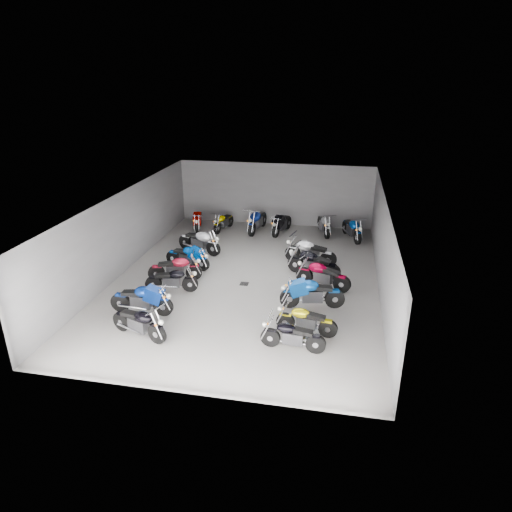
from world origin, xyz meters
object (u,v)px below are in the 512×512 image
object	(u,v)px
drain_grate	(244,284)
motorcycle_back_f	(352,229)
motorcycle_right_b	(306,320)
motorcycle_right_c	(311,293)
motorcycle_right_d	(322,275)
motorcycle_back_e	(324,224)
motorcycle_left_e	(188,257)
motorcycle_right_a	(292,336)
motorcycle_back_a	(198,220)
motorcycle_left_d	(176,268)
motorcycle_left_f	(200,241)
motorcycle_left_b	(142,299)
motorcycle_left_a	(139,322)
motorcycle_back_c	(257,221)
motorcycle_right_e	(313,263)
motorcycle_back_b	(223,222)
motorcycle_left_c	(172,280)
motorcycle_right_f	(310,252)
motorcycle_back_d	(282,223)

from	to	relation	value
drain_grate	motorcycle_back_f	distance (m)	7.13
motorcycle_right_b	motorcycle_right_c	distance (m)	1.70
motorcycle_right_d	motorcycle_back_e	xyz separation A→B (m)	(-0.28, 6.12, -0.01)
motorcycle_left_e	motorcycle_right_a	bearing A→B (deg)	58.89
motorcycle_back_a	motorcycle_back_f	size ratio (longest dim) A/B	1.00
motorcycle_left_d	motorcycle_left_f	distance (m)	2.94
motorcycle_left_b	motorcycle_left_d	distance (m)	2.71
motorcycle_left_a	motorcycle_right_c	bearing A→B (deg)	139.50
motorcycle_back_c	motorcycle_back_e	bearing A→B (deg)	-166.86
motorcycle_right_c	motorcycle_back_a	distance (m)	9.57
motorcycle_right_b	motorcycle_left_f	bearing A→B (deg)	49.12
motorcycle_back_a	motorcycle_right_e	bearing A→B (deg)	130.85
motorcycle_right_d	motorcycle_back_b	world-z (taller)	motorcycle_right_d
motorcycle_right_b	motorcycle_right_d	size ratio (longest dim) A/B	0.92
motorcycle_back_e	motorcycle_back_f	size ratio (longest dim) A/B	0.97
motorcycle_back_c	motorcycle_left_e	bearing A→B (deg)	78.19
motorcycle_left_d	motorcycle_left_f	size ratio (longest dim) A/B	0.95
motorcycle_left_c	motorcycle_right_b	xyz separation A→B (m)	(5.06, -1.96, -0.01)
motorcycle_left_c	drain_grate	bearing A→B (deg)	104.06
motorcycle_back_f	motorcycle_back_b	bearing A→B (deg)	-21.72
motorcycle_left_f	motorcycle_back_f	distance (m)	7.32
motorcycle_left_b	motorcycle_right_b	size ratio (longest dim) A/B	1.14
motorcycle_right_a	motorcycle_back_c	size ratio (longest dim) A/B	0.81
motorcycle_left_e	motorcycle_back_f	xyz separation A→B (m)	(6.59, 4.81, 0.04)
drain_grate	motorcycle_left_a	world-z (taller)	motorcycle_left_a
motorcycle_right_b	motorcycle_right_f	bearing A→B (deg)	10.87
motorcycle_back_f	motorcycle_back_d	bearing A→B (deg)	-24.40
motorcycle_right_f	motorcycle_right_d	bearing A→B (deg)	-149.95
motorcycle_left_d	motorcycle_back_a	size ratio (longest dim) A/B	0.97
motorcycle_right_c	motorcycle_back_a	size ratio (longest dim) A/B	1.05
motorcycle_left_b	motorcycle_back_b	world-z (taller)	motorcycle_left_b
motorcycle_left_c	motorcycle_right_e	distance (m)	5.47
motorcycle_left_e	motorcycle_right_d	xyz separation A→B (m)	(5.50, -0.81, 0.02)
drain_grate	motorcycle_right_d	size ratio (longest dim) A/B	0.15
motorcycle_left_e	motorcycle_left_f	distance (m)	1.73
motorcycle_left_d	motorcycle_back_b	xyz separation A→B (m)	(0.28, 6.11, -0.04)
motorcycle_left_c	motorcycle_right_c	xyz separation A→B (m)	(5.09, -0.26, 0.07)
motorcycle_right_a	motorcycle_back_c	world-z (taller)	motorcycle_back_c
motorcycle_right_e	drain_grate	bearing A→B (deg)	136.20
motorcycle_right_c	motorcycle_right_e	xyz separation A→B (m)	(-0.15, 2.60, 0.00)
motorcycle_back_d	motorcycle_left_c	bearing A→B (deg)	82.63
motorcycle_right_c	motorcycle_right_f	world-z (taller)	motorcycle_right_f
motorcycle_right_c	motorcycle_right_a	bearing A→B (deg)	162.25
motorcycle_left_d	motorcycle_right_e	distance (m)	5.34
motorcycle_right_e	motorcycle_right_f	bearing A→B (deg)	30.69
motorcycle_left_b	motorcycle_left_e	bearing A→B (deg)	176.22
drain_grate	motorcycle_left_e	bearing A→B (deg)	157.69
drain_grate	motorcycle_right_a	distance (m)	4.66
motorcycle_right_c	motorcycle_right_e	size ratio (longest dim) A/B	1.03
motorcycle_left_e	motorcycle_right_a	xyz separation A→B (m)	(4.88, -5.09, -0.03)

